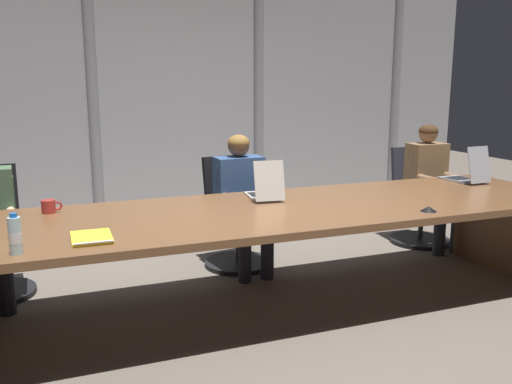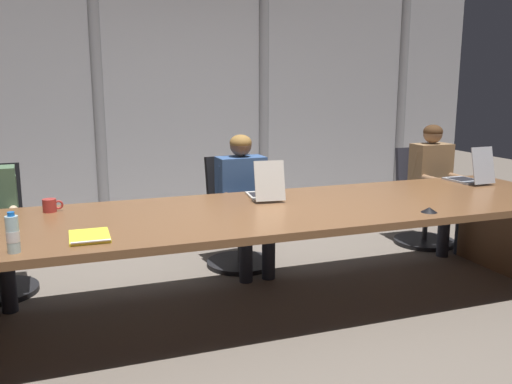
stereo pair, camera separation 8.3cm
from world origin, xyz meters
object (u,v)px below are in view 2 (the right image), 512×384
office_chair_left_mid (238,224)px  conference_mic_left_side (429,210)px  person_center (436,179)px  spiral_notepad (89,237)px  laptop_left_mid (265,191)px  office_chair_center (423,207)px  laptop_center (470,176)px  water_bottle_primary (13,234)px  coffee_mug_near (50,205)px  person_left_mid (245,194)px

office_chair_left_mid → conference_mic_left_side: size_ratio=8.70×
person_center → spiral_notepad: (-3.28, -1.17, 0.07)m
laptop_left_mid → office_chair_center: (1.97, 0.69, -0.43)m
laptop_center → office_chair_center: size_ratio=0.44×
office_chair_center → person_center: (0.00, -0.16, 0.32)m
office_chair_left_mid → office_chair_center: (1.96, 0.00, -0.00)m
conference_mic_left_side → laptop_center: bearing=37.7°
laptop_center → person_center: (0.04, 0.51, -0.12)m
laptop_left_mid → conference_mic_left_side: (0.89, -0.78, -0.04)m
laptop_center → office_chair_center: bearing=-5.6°
water_bottle_primary → coffee_mug_near: size_ratio=1.60×
person_center → water_bottle_primary: (-3.66, -1.32, 0.16)m
laptop_center → coffee_mug_near: laptop_center is taller
coffee_mug_near → spiral_notepad: coffee_mug_near is taller
office_chair_center → person_left_mid: 1.98m
water_bottle_primary → person_left_mid: bearing=37.8°
person_left_mid → conference_mic_left_side: 1.58m
office_chair_center → coffee_mug_near: office_chair_center is taller
office_chair_left_mid → office_chair_center: size_ratio=1.01×
laptop_left_mid → coffee_mug_near: (-1.52, 0.10, -0.01)m
office_chair_left_mid → conference_mic_left_side: office_chair_left_mid is taller
laptop_left_mid → conference_mic_left_side: laptop_left_mid is taller
office_chair_left_mid → spiral_notepad: (-1.31, -1.33, 0.38)m
laptop_center → water_bottle_primary: 3.71m
spiral_notepad → coffee_mug_near: bearing=106.5°
conference_mic_left_side → spiral_notepad: conference_mic_left_side is taller
water_bottle_primary → conference_mic_left_side: 2.58m
laptop_center → office_chair_left_mid: bearing=68.6°
laptop_left_mid → office_chair_left_mid: bearing=6.8°
conference_mic_left_side → laptop_left_mid: bearing=138.7°
office_chair_center → spiral_notepad: size_ratio=3.09×
laptop_left_mid → laptop_center: (1.93, 0.02, 0.00)m
laptop_left_mid → water_bottle_primary: (-1.69, -0.79, 0.04)m
laptop_center → office_chair_left_mid: 2.08m
conference_mic_left_side → spiral_notepad: bearing=176.4°
office_chair_center → conference_mic_left_side: size_ratio=8.65×
coffee_mug_near → conference_mic_left_side: 2.57m
water_bottle_primary → spiral_notepad: 0.42m
laptop_center → person_left_mid: size_ratio=0.36×
laptop_center → spiral_notepad: laptop_center is taller
laptop_left_mid → laptop_center: size_ratio=1.00×
person_left_mid → coffee_mug_near: 1.60m
office_chair_left_mid → laptop_center: bearing=62.1°
laptop_left_mid → person_center: 2.04m
coffee_mug_near → person_center: bearing=7.0°
office_chair_center → conference_mic_left_side: 1.86m
laptop_left_mid → person_center: size_ratio=0.35×
person_left_mid → coffee_mug_near: person_left_mid is taller
office_chair_center → person_center: size_ratio=0.79×
person_left_mid → spiral_notepad: size_ratio=3.78×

